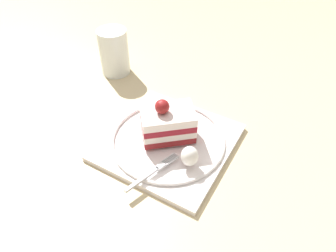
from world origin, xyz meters
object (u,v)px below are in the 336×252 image
object	(u,v)px
whipped_cream_dollop	(190,156)
fork	(154,171)
dessert_plate	(168,141)
drink_glass_near	(114,54)
cake_slice	(168,123)

from	to	relation	value
whipped_cream_dollop	fork	world-z (taller)	whipped_cream_dollop
whipped_cream_dollop	dessert_plate	bearing A→B (deg)	60.58
dessert_plate	drink_glass_near	xyz separation A→B (m)	(0.15, 0.24, 0.04)
cake_slice	fork	distance (m)	0.10
fork	drink_glass_near	world-z (taller)	drink_glass_near
cake_slice	whipped_cream_dollop	distance (m)	0.08
dessert_plate	whipped_cream_dollop	distance (m)	0.08
drink_glass_near	cake_slice	bearing A→B (deg)	-121.73
dessert_plate	cake_slice	xyz separation A→B (m)	(0.01, 0.00, 0.04)
fork	drink_glass_near	size ratio (longest dim) A/B	1.02
dessert_plate	cake_slice	world-z (taller)	cake_slice
cake_slice	drink_glass_near	world-z (taller)	drink_glass_near
whipped_cream_dollop	drink_glass_near	distance (m)	0.36
whipped_cream_dollop	drink_glass_near	size ratio (longest dim) A/B	0.35
drink_glass_near	fork	bearing A→B (deg)	-132.02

